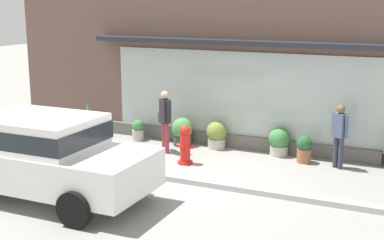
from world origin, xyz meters
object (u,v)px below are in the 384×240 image
at_px(potted_plant_near_hydrant, 279,141).
at_px(potted_plant_window_center, 138,130).
at_px(parked_car_white, 44,152).
at_px(potted_plant_corner_tall, 182,131).
at_px(potted_plant_low_front, 88,119).
at_px(pedestrian_passerby, 340,132).
at_px(fire_hydrant, 185,145).
at_px(pedestrian_with_handbag, 165,117).
at_px(potted_plant_by_entrance, 217,134).
at_px(potted_plant_window_left, 304,148).

distance_m(potted_plant_near_hydrant, potted_plant_window_center, 4.10).
xyz_separation_m(parked_car_white, potted_plant_corner_tall, (0.73, 4.80, -0.56)).
distance_m(potted_plant_corner_tall, potted_plant_low_front, 3.08).
distance_m(potted_plant_window_center, potted_plant_low_front, 1.68).
bearing_deg(pedestrian_passerby, potted_plant_near_hydrant, -165.88).
height_order(pedestrian_passerby, potted_plant_low_front, pedestrian_passerby).
xyz_separation_m(potted_plant_corner_tall, potted_plant_low_front, (-3.07, -0.10, 0.07)).
relative_size(fire_hydrant, potted_plant_low_front, 1.00).
relative_size(pedestrian_with_handbag, pedestrian_passerby, 1.06).
bearing_deg(potted_plant_by_entrance, pedestrian_with_handbag, -138.73).
bearing_deg(pedestrian_passerby, potted_plant_by_entrance, -156.77).
height_order(fire_hydrant, potted_plant_low_front, fire_hydrant).
bearing_deg(potted_plant_window_center, potted_plant_window_left, -1.67).
height_order(pedestrian_with_handbag, parked_car_white, parked_car_white).
bearing_deg(pedestrian_passerby, potted_plant_window_center, -152.08).
distance_m(fire_hydrant, pedestrian_with_handbag, 1.23).
distance_m(potted_plant_by_entrance, potted_plant_window_left, 2.48).
bearing_deg(potted_plant_by_entrance, potted_plant_corner_tall, -172.81).
bearing_deg(potted_plant_low_front, potted_plant_window_center, 1.83).
xyz_separation_m(potted_plant_by_entrance, potted_plant_window_left, (2.46, -0.31, -0.02)).
relative_size(potted_plant_near_hydrant, potted_plant_by_entrance, 0.99).
xyz_separation_m(fire_hydrant, potted_plant_by_entrance, (0.17, 1.62, -0.10)).
relative_size(pedestrian_with_handbag, potted_plant_by_entrance, 2.21).
xyz_separation_m(fire_hydrant, potted_plant_window_center, (-2.20, 1.45, -0.18)).
bearing_deg(fire_hydrant, pedestrian_passerby, 19.28).
bearing_deg(potted_plant_near_hydrant, potted_plant_window_left, -25.92).
distance_m(potted_plant_by_entrance, potted_plant_window_center, 2.38).
distance_m(fire_hydrant, potted_plant_low_front, 4.12).
height_order(fire_hydrant, potted_plant_corner_tall, fire_hydrant).
bearing_deg(pedestrian_passerby, potted_plant_low_front, -151.11).
height_order(pedestrian_with_handbag, potted_plant_near_hydrant, pedestrian_with_handbag).
bearing_deg(potted_plant_corner_tall, potted_plant_near_hydrant, 3.58).
bearing_deg(pedestrian_with_handbag, parked_car_white, 119.32).
xyz_separation_m(potted_plant_corner_tall, potted_plant_window_left, (3.43, -0.19, -0.03)).
relative_size(fire_hydrant, pedestrian_with_handbag, 0.58).
distance_m(fire_hydrant, potted_plant_by_entrance, 1.64).
bearing_deg(potted_plant_window_left, potted_plant_window_center, 178.33).
xyz_separation_m(fire_hydrant, potted_plant_low_front, (-3.88, 1.40, -0.02)).
bearing_deg(potted_plant_low_front, potted_plant_by_entrance, 3.17).
relative_size(fire_hydrant, potted_plant_window_left, 1.41).
bearing_deg(fire_hydrant, potted_plant_window_left, 26.56).
bearing_deg(potted_plant_by_entrance, parked_car_white, -109.06).
relative_size(fire_hydrant, parked_car_white, 0.22).
height_order(potted_plant_window_left, potted_plant_low_front, potted_plant_low_front).
bearing_deg(fire_hydrant, potted_plant_by_entrance, 84.17).
distance_m(pedestrian_with_handbag, potted_plant_by_entrance, 1.54).
relative_size(potted_plant_window_left, potted_plant_low_front, 0.71).
bearing_deg(pedestrian_with_handbag, potted_plant_corner_tall, -59.14).
height_order(pedestrian_with_handbag, potted_plant_by_entrance, pedestrian_with_handbag).
height_order(parked_car_white, potted_plant_low_front, parked_car_white).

